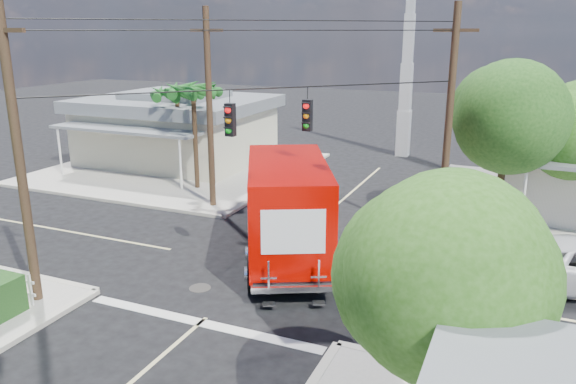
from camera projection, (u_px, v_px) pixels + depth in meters
The scene contains 12 objects.
ground at pixel (266, 266), 19.74m from camera, with size 120.00×120.00×0.00m, color black.
sidewalk_nw at pixel (180, 168), 33.46m from camera, with size 14.12×14.12×0.14m.
road_markings at pixel (246, 283), 18.44m from camera, with size 32.00×32.00×0.01m.
building_nw at pixel (177, 127), 34.68m from camera, with size 10.80×10.20×4.30m.
radio_tower at pixel (407, 69), 35.63m from camera, with size 0.80×0.80×17.00m.
tree_ne_front at pixel (508, 117), 21.64m from camera, with size 4.21×4.14×6.66m.
tree_se at pixel (451, 272), 9.57m from camera, with size 3.67×3.54×5.62m.
palm_nw_front at pixel (193, 92), 27.81m from camera, with size 3.01×3.08×5.59m.
palm_nw_back at pixel (177, 95), 30.00m from camera, with size 3.01×3.08×5.19m.
utility_poles at pixel (244, 125), 20.46m from camera, with size 12.00×10.68×9.00m.
vending_boxes at pixel (477, 219), 22.55m from camera, with size 1.90×0.50×1.10m.
delivery_truck at pixel (287, 207), 20.23m from camera, with size 6.02×8.76×3.70m.
Camera 1 is at (7.94, -16.44, 8.00)m, focal length 35.00 mm.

